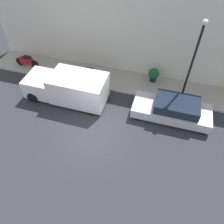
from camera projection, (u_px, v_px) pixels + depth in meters
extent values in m
plane|color=#2D2D33|center=(93.00, 132.00, 11.98)|extent=(60.00, 60.00, 0.00)
cube|color=gray|center=(116.00, 80.00, 15.00)|extent=(2.34, 18.18, 0.11)
cube|color=silver|center=(122.00, 27.00, 13.56)|extent=(0.30, 18.18, 6.36)
cube|color=silver|center=(171.00, 111.00, 12.48)|extent=(1.78, 4.38, 0.57)
cube|color=#192333|center=(177.00, 105.00, 12.03)|extent=(1.57, 2.41, 0.54)
cylinder|color=black|center=(138.00, 116.00, 12.42)|extent=(0.20, 0.58, 0.58)
cylinder|color=black|center=(143.00, 98.00, 13.43)|extent=(0.20, 0.58, 0.58)
cylinder|color=black|center=(202.00, 130.00, 11.75)|extent=(0.20, 0.58, 0.58)
cylinder|color=black|center=(202.00, 110.00, 12.75)|extent=(0.20, 0.58, 0.58)
cube|color=white|center=(79.00, 88.00, 12.93)|extent=(1.97, 3.24, 1.65)
cube|color=white|center=(42.00, 84.00, 13.59)|extent=(1.87, 1.75, 1.15)
cube|color=#192333|center=(37.00, 79.00, 13.40)|extent=(1.67, 0.96, 0.46)
cylinder|color=black|center=(33.00, 97.00, 13.39)|extent=(0.22, 0.70, 0.70)
cylinder|color=black|center=(46.00, 80.00, 14.50)|extent=(0.22, 0.70, 0.70)
cylinder|color=black|center=(91.00, 110.00, 12.66)|extent=(0.22, 0.70, 0.70)
cylinder|color=black|center=(100.00, 91.00, 13.78)|extent=(0.22, 0.70, 0.70)
cube|color=black|center=(88.00, 72.00, 14.78)|extent=(0.30, 0.95, 0.35)
cube|color=black|center=(89.00, 69.00, 14.58)|extent=(0.27, 0.52, 0.12)
cylinder|color=black|center=(80.00, 72.00, 14.98)|extent=(0.10, 0.64, 0.64)
cylinder|color=black|center=(96.00, 75.00, 14.76)|extent=(0.10, 0.64, 0.64)
cube|color=#B21E1E|center=(26.00, 60.00, 15.61)|extent=(0.30, 0.94, 0.47)
cube|color=black|center=(27.00, 57.00, 15.37)|extent=(0.27, 0.51, 0.12)
cylinder|color=black|center=(20.00, 61.00, 15.86)|extent=(0.10, 0.60, 0.60)
cylinder|color=black|center=(34.00, 64.00, 15.64)|extent=(0.10, 0.60, 0.60)
cylinder|color=black|center=(190.00, 68.00, 11.72)|extent=(0.12, 0.12, 4.89)
sphere|color=silver|center=(205.00, 22.00, 9.86)|extent=(0.29, 0.29, 0.29)
cylinder|color=black|center=(153.00, 79.00, 14.72)|extent=(0.40, 0.40, 0.33)
sphere|color=#195123|center=(154.00, 73.00, 14.40)|extent=(0.70, 0.70, 0.70)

